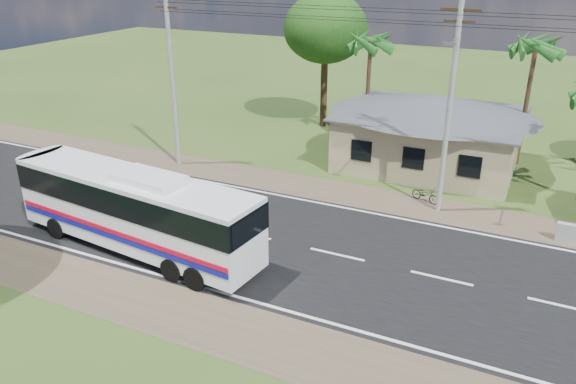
% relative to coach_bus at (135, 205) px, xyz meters
% --- Properties ---
extents(ground, '(120.00, 120.00, 0.00)m').
position_rel_coach_bus_xyz_m(ground, '(8.09, 3.30, -2.15)').
color(ground, '#2D481A').
rests_on(ground, ground).
extents(road, '(120.00, 16.00, 0.03)m').
position_rel_coach_bus_xyz_m(road, '(8.09, 3.30, -2.14)').
color(road, black).
rests_on(road, ground).
extents(house, '(12.40, 10.00, 5.00)m').
position_rel_coach_bus_xyz_m(house, '(9.09, 16.29, 0.49)').
color(house, tan).
rests_on(house, ground).
extents(utility_poles, '(32.80, 2.22, 11.00)m').
position_rel_coach_bus_xyz_m(utility_poles, '(10.76, 9.78, 3.62)').
color(utility_poles, '#9E9E99').
rests_on(utility_poles, ground).
extents(palm_mid, '(2.80, 2.80, 8.20)m').
position_rel_coach_bus_xyz_m(palm_mid, '(14.09, 18.80, 5.01)').
color(palm_mid, '#47301E').
rests_on(palm_mid, ground).
extents(palm_far, '(2.80, 2.80, 7.70)m').
position_rel_coach_bus_xyz_m(palm_far, '(4.09, 19.30, 4.53)').
color(palm_far, '#47301E').
rests_on(palm_far, ground).
extents(tree_behind_house, '(6.00, 6.00, 9.61)m').
position_rel_coach_bus_xyz_m(tree_behind_house, '(0.09, 21.30, 4.96)').
color(tree_behind_house, '#47301E').
rests_on(tree_behind_house, ground).
extents(coach_bus, '(12.32, 3.84, 3.76)m').
position_rel_coach_bus_xyz_m(coach_bus, '(0.00, 0.00, 0.00)').
color(coach_bus, white).
rests_on(coach_bus, ground).
extents(motorcycle, '(1.67, 1.06, 0.83)m').
position_rel_coach_bus_xyz_m(motorcycle, '(10.24, 10.60, -1.74)').
color(motorcycle, black).
rests_on(motorcycle, ground).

